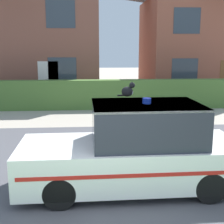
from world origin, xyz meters
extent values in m
cube|color=#4C4C51|center=(0.00, 4.05, 0.01)|extent=(28.00, 6.52, 0.01)
cube|color=#4C7233|center=(0.63, 10.65, 0.66)|extent=(12.35, 0.54, 1.33)
cylinder|color=black|center=(-0.72, 3.09, 0.30)|extent=(0.58, 0.21, 0.58)
cylinder|color=black|center=(-0.69, 1.63, 0.30)|extent=(0.58, 0.21, 0.58)
cylinder|color=black|center=(1.96, 3.14, 0.30)|extent=(0.58, 0.21, 0.58)
cylinder|color=black|center=(1.99, 1.67, 0.30)|extent=(0.58, 0.21, 0.58)
cube|color=white|center=(0.63, 2.38, 0.56)|extent=(4.36, 1.74, 0.78)
cube|color=#232833|center=(0.94, 2.39, 1.33)|extent=(2.09, 1.53, 0.77)
cube|color=white|center=(0.94, 2.39, 1.70)|extent=(2.09, 1.53, 0.04)
cube|color=red|center=(0.62, 3.22, 0.62)|extent=(4.11, 0.08, 0.07)
cube|color=red|center=(0.65, 1.54, 0.62)|extent=(4.11, 0.08, 0.07)
cylinder|color=#1933A5|center=(0.94, 2.39, 1.77)|extent=(0.17, 0.17, 0.11)
ellipsoid|color=black|center=(0.59, 2.59, 1.92)|extent=(0.25, 0.20, 0.20)
ellipsoid|color=white|center=(0.67, 2.61, 1.91)|extent=(0.08, 0.10, 0.11)
sphere|color=black|center=(0.68, 2.61, 2.05)|extent=(0.11, 0.11, 0.11)
cone|color=black|center=(0.69, 2.58, 2.09)|extent=(0.05, 0.05, 0.05)
cone|color=black|center=(0.68, 2.64, 2.09)|extent=(0.05, 0.05, 0.05)
cylinder|color=black|center=(0.49, 2.66, 1.84)|extent=(0.19, 0.07, 0.03)
cube|color=brown|center=(-3.75, 15.60, 2.92)|extent=(8.15, 6.67, 5.85)
cube|color=white|center=(-2.21, 12.25, 1.05)|extent=(1.00, 0.02, 2.10)
cube|color=#333D47|center=(-1.51, 12.25, 1.64)|extent=(1.40, 0.02, 1.30)
cube|color=#333D47|center=(-1.51, 12.25, 4.33)|extent=(1.40, 0.02, 1.30)
cube|color=#93513D|center=(6.76, 15.76, 2.77)|extent=(6.91, 5.84, 5.55)
cube|color=#333D47|center=(4.86, 12.83, 1.55)|extent=(1.40, 0.02, 1.30)
cube|color=#333D47|center=(4.86, 12.83, 4.11)|extent=(1.40, 0.02, 1.30)
camera|label=1|loc=(-0.13, -3.41, 2.77)|focal=50.00mm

